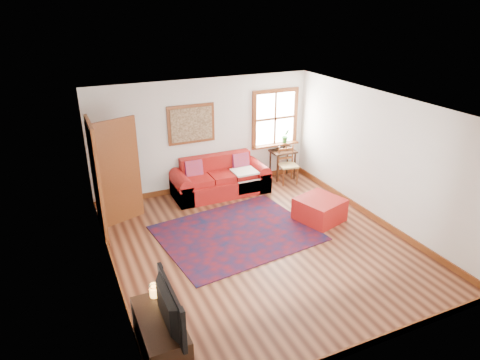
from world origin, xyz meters
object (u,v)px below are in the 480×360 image
red_leather_sofa (220,181)px  ladder_back_chair (287,163)px  red_ottoman (320,210)px  media_cabinet (161,338)px  side_table (283,155)px

red_leather_sofa → ladder_back_chair: ladder_back_chair is taller
red_ottoman → media_cabinet: media_cabinet is taller
red_ottoman → ladder_back_chair: bearing=62.1°
red_leather_sofa → side_table: 1.74m
red_leather_sofa → media_cabinet: red_leather_sofa is taller
red_leather_sofa → side_table: red_leather_sofa is taller
red_ottoman → ladder_back_chair: (0.37, 1.91, 0.24)m
red_leather_sofa → media_cabinet: bearing=-120.3°
ladder_back_chair → red_leather_sofa: bearing=177.1°
red_leather_sofa → ladder_back_chair: 1.68m
red_leather_sofa → ladder_back_chair: bearing=-2.9°
red_ottoman → media_cabinet: size_ratio=0.73×
side_table → media_cabinet: bearing=-133.5°
red_ottoman → ladder_back_chair: size_ratio=0.90×
red_ottoman → side_table: bearing=62.6°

